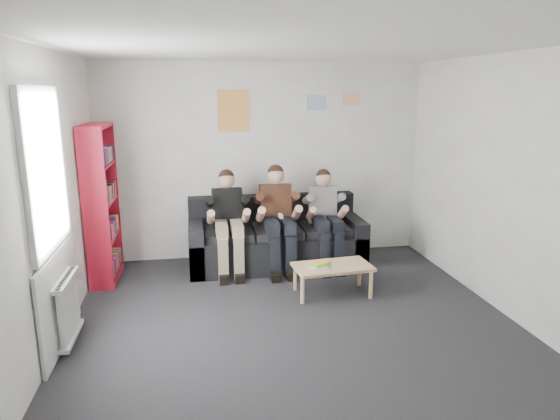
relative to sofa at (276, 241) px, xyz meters
The scene contains 14 objects.
room_shell 2.31m from the sofa, 92.92° to the right, with size 5.00×5.00×5.00m.
sofa is the anchor object (origin of this frame).
bookshelf 2.28m from the sofa, behind, with size 0.29×0.87×1.93m.
coffee_table 1.26m from the sofa, 67.66° to the right, with size 0.89×0.49×0.35m.
game_cases 1.22m from the sofa, 74.79° to the right, with size 0.22×0.19×0.04m.
person_left 0.76m from the sofa, 162.43° to the right, with size 0.39×0.83×1.33m.
person_middle 0.42m from the sofa, 90.00° to the right, with size 0.41×0.88×1.37m.
person_right 0.76m from the sofa, 17.43° to the right, with size 0.38×0.80×1.30m.
radiator 2.92m from the sofa, 140.47° to the right, with size 0.10×0.64×0.60m.
window 3.06m from the sofa, 141.37° to the right, with size 0.05×1.30×2.36m.
poster_large 1.85m from the sofa, 139.79° to the left, with size 0.42×0.01×0.55m, color gold.
poster_blue 1.98m from the sofa, 33.51° to the left, with size 0.25×0.01×0.20m, color #3985C2.
poster_pink 2.24m from the sofa, 20.45° to the left, with size 0.22×0.01×0.18m, color #D2419D.
poster_sign 2.26m from the sofa, 158.87° to the left, with size 0.20×0.01×0.14m, color silver.
Camera 1 is at (-0.94, -4.36, 2.32)m, focal length 32.00 mm.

